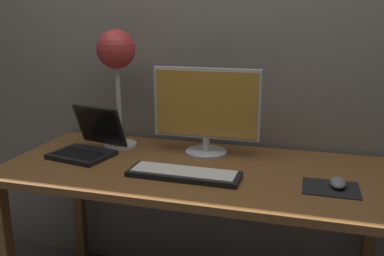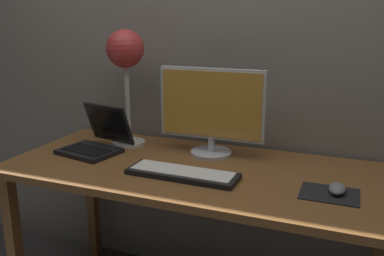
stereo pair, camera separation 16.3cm
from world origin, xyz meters
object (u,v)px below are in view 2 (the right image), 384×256
at_px(laptop, 98,138).
at_px(keyboard_main, 182,173).
at_px(desk_lamp, 125,57).
at_px(mouse, 337,189).
at_px(monitor, 211,109).

bearing_deg(laptop, keyboard_main, -18.44).
xyz_separation_m(desk_lamp, mouse, (0.98, -0.25, -0.40)).
relative_size(keyboard_main, mouse, 4.61).
height_order(monitor, desk_lamp, desk_lamp).
bearing_deg(mouse, desk_lamp, 165.66).
relative_size(keyboard_main, laptop, 1.41).
xyz_separation_m(keyboard_main, laptop, (-0.49, 0.16, 0.05)).
relative_size(keyboard_main, desk_lamp, 0.81).
bearing_deg(desk_lamp, laptop, -122.94).
relative_size(monitor, mouse, 4.97).
bearing_deg(mouse, laptop, 173.55).
relative_size(desk_lamp, mouse, 5.70).
bearing_deg(desk_lamp, keyboard_main, -35.77).
height_order(keyboard_main, mouse, mouse).
xyz_separation_m(monitor, keyboard_main, (-0.01, -0.29, -0.20)).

